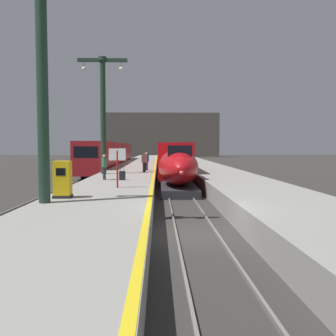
# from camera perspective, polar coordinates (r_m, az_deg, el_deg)

# --- Properties ---
(ground_plane) EXTENTS (260.00, 260.00, 0.00)m
(ground_plane) POSITION_cam_1_polar(r_m,az_deg,el_deg) (13.69, 4.45, -10.41)
(ground_plane) COLOR #33302D
(platform_left) EXTENTS (4.80, 110.00, 1.05)m
(platform_left) POSITION_cam_1_polar(r_m,az_deg,el_deg) (38.16, -5.49, -0.73)
(platform_left) COLOR gray
(platform_left) RESTS_ON ground
(platform_right) EXTENTS (4.80, 110.00, 1.05)m
(platform_right) POSITION_cam_1_polar(r_m,az_deg,el_deg) (38.46, 6.64, -0.70)
(platform_right) COLOR gray
(platform_right) RESTS_ON ground
(platform_left_safety_stripe) EXTENTS (0.20, 107.80, 0.01)m
(platform_left_safety_stripe) POSITION_cam_1_polar(r_m,az_deg,el_deg) (38.04, -2.07, 0.07)
(platform_left_safety_stripe) COLOR yellow
(platform_left_safety_stripe) RESTS_ON platform_left
(rail_main_left) EXTENTS (0.08, 110.00, 0.12)m
(rail_main_left) POSITION_cam_1_polar(r_m,az_deg,el_deg) (40.85, -0.59, -1.09)
(rail_main_left) COLOR slate
(rail_main_left) RESTS_ON ground
(rail_main_right) EXTENTS (0.08, 110.00, 0.12)m
(rail_main_right) POSITION_cam_1_polar(r_m,az_deg,el_deg) (40.90, 1.51, -1.09)
(rail_main_right) COLOR slate
(rail_main_right) RESTS_ON ground
(rail_secondary_left) EXTENTS (0.08, 110.00, 0.12)m
(rail_secondary_left) POSITION_cam_1_polar(r_m,az_deg,el_deg) (41.52, -11.84, -1.09)
(rail_secondary_left) COLOR slate
(rail_secondary_left) RESTS_ON ground
(rail_secondary_right) EXTENTS (0.08, 110.00, 0.12)m
(rail_secondary_right) POSITION_cam_1_polar(r_m,az_deg,el_deg) (41.28, -9.80, -1.10)
(rail_secondary_right) COLOR slate
(rail_secondary_right) RESTS_ON ground
(highspeed_train_main) EXTENTS (2.92, 39.19, 3.60)m
(highspeed_train_main) POSITION_cam_1_polar(r_m,az_deg,el_deg) (40.80, 0.46, 1.51)
(highspeed_train_main) COLOR #B20F14
(highspeed_train_main) RESTS_ON ground
(regional_train_adjacent) EXTENTS (2.85, 36.60, 3.80)m
(regional_train_adjacent) POSITION_cam_1_polar(r_m,az_deg,el_deg) (51.93, -8.93, 2.11)
(regional_train_adjacent) COLOR maroon
(regional_train_adjacent) RESTS_ON ground
(station_column_near) EXTENTS (4.00, 0.68, 8.96)m
(station_column_near) POSITION_cam_1_polar(r_m,az_deg,el_deg) (15.26, -19.35, 15.28)
(station_column_near) COLOR #1E3828
(station_column_near) RESTS_ON platform_left
(station_column_mid) EXTENTS (4.00, 0.68, 9.42)m
(station_column_mid) POSITION_cam_1_polar(r_m,az_deg,el_deg) (30.06, -10.27, 9.91)
(station_column_mid) COLOR #1E3828
(station_column_mid) RESTS_ON platform_left
(passenger_near_edge) EXTENTS (0.38, 0.51, 1.69)m
(passenger_near_edge) POSITION_cam_1_polar(r_m,az_deg,el_deg) (24.38, -10.07, 0.47)
(passenger_near_edge) COLOR #23232D
(passenger_near_edge) RESTS_ON platform_left
(passenger_mid_platform) EXTENTS (0.47, 0.41, 1.69)m
(passenger_mid_platform) POSITION_cam_1_polar(r_m,az_deg,el_deg) (33.51, -3.43, 1.30)
(passenger_mid_platform) COLOR #23232D
(passenger_mid_platform) RESTS_ON platform_left
(passenger_far_waiting) EXTENTS (0.45, 0.42, 1.69)m
(passenger_far_waiting) POSITION_cam_1_polar(r_m,az_deg,el_deg) (31.09, -3.79, 1.14)
(passenger_far_waiting) COLOR #23232D
(passenger_far_waiting) RESTS_ON platform_left
(rolling_suitcase) EXTENTS (0.40, 0.22, 0.98)m
(rolling_suitcase) POSITION_cam_1_polar(r_m,az_deg,el_deg) (24.05, -7.25, -1.18)
(rolling_suitcase) COLOR black
(rolling_suitcase) RESTS_ON platform_left
(ticket_machine_yellow) EXTENTS (0.76, 0.62, 1.60)m
(ticket_machine_yellow) POSITION_cam_1_polar(r_m,az_deg,el_deg) (16.21, -16.36, -1.96)
(ticket_machine_yellow) COLOR yellow
(ticket_machine_yellow) RESTS_ON platform_left
(departure_info_board) EXTENTS (0.90, 0.10, 2.12)m
(departure_info_board) POSITION_cam_1_polar(r_m,az_deg,el_deg) (19.50, -8.04, 1.28)
(departure_info_board) COLOR maroon
(departure_info_board) RESTS_ON platform_left
(terminus_back_wall) EXTENTS (36.00, 2.00, 14.00)m
(terminus_back_wall) POSITION_cam_1_polar(r_m,az_deg,el_deg) (115.29, -0.81, 5.26)
(terminus_back_wall) COLOR #4C4742
(terminus_back_wall) RESTS_ON ground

